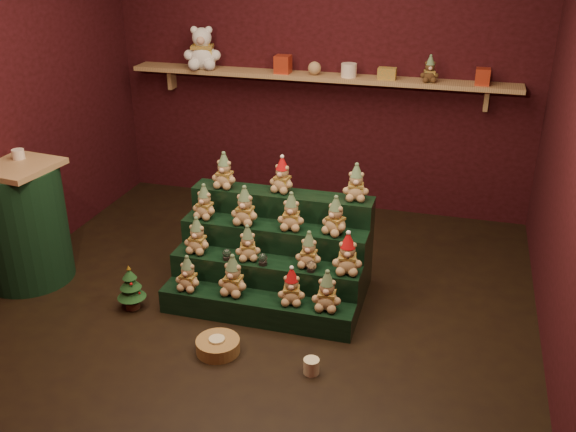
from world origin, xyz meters
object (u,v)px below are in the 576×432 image
(mini_christmas_tree, at_px, (131,287))
(white_bear, at_px, (202,42))
(mug_left, at_px, (217,345))
(mug_right, at_px, (311,366))
(snow_globe_a, at_px, (227,254))
(snow_globe_c, at_px, (311,266))
(riser_tier_front, at_px, (256,308))
(wicker_basket, at_px, (218,346))
(side_table, at_px, (22,223))
(snow_globe_b, at_px, (263,259))
(brown_bear, at_px, (430,69))

(mini_christmas_tree, bearing_deg, white_bear, 96.90)
(mug_left, relative_size, mug_right, 1.05)
(snow_globe_a, relative_size, mug_right, 0.83)
(snow_globe_c, relative_size, mini_christmas_tree, 0.24)
(riser_tier_front, bearing_deg, mini_christmas_tree, -173.56)
(snow_globe_a, distance_m, white_bear, 2.38)
(riser_tier_front, distance_m, mug_left, 0.45)
(mug_right, distance_m, white_bear, 3.39)
(mug_right, xyz_separation_m, wicker_basket, (-0.64, 0.05, -0.01))
(mug_left, bearing_deg, riser_tier_front, 73.64)
(snow_globe_a, relative_size, side_table, 0.09)
(snow_globe_b, xyz_separation_m, white_bear, (-1.18, 1.87, 1.16))
(snow_globe_b, distance_m, wicker_basket, 0.70)
(snow_globe_c, height_order, white_bear, white_bear)
(side_table, relative_size, mug_right, 9.58)
(riser_tier_front, distance_m, snow_globe_a, 0.44)
(side_table, distance_m, mug_right, 2.54)
(side_table, relative_size, brown_bear, 4.33)
(mug_left, distance_m, white_bear, 3.08)
(mini_christmas_tree, height_order, mug_left, mini_christmas_tree)
(snow_globe_a, xyz_separation_m, white_bear, (-0.91, 1.87, 1.16))
(mini_christmas_tree, distance_m, wicker_basket, 0.87)
(brown_bear, bearing_deg, wicker_basket, -124.03)
(riser_tier_front, bearing_deg, snow_globe_c, 24.28)
(side_table, height_order, mug_left, side_table)
(snow_globe_b, xyz_separation_m, mug_left, (-0.13, -0.59, -0.35))
(snow_globe_b, bearing_deg, snow_globe_a, -180.00)
(snow_globe_c, bearing_deg, mini_christmas_tree, -168.31)
(mug_left, relative_size, brown_bear, 0.47)
(riser_tier_front, height_order, snow_globe_c, snow_globe_c)
(riser_tier_front, bearing_deg, white_bear, 120.13)
(wicker_basket, height_order, white_bear, white_bear)
(riser_tier_front, height_order, brown_bear, brown_bear)
(snow_globe_b, height_order, mini_christmas_tree, snow_globe_b)
(side_table, height_order, white_bear, white_bear)
(mini_christmas_tree, xyz_separation_m, white_bear, (-0.26, 2.14, 1.39))
(riser_tier_front, relative_size, wicker_basket, 4.83)
(snow_globe_b, bearing_deg, mug_left, -102.35)
(snow_globe_c, distance_m, mug_left, 0.84)
(snow_globe_a, height_order, white_bear, white_bear)
(wicker_basket, xyz_separation_m, white_bear, (-1.06, 2.46, 1.52))
(mug_left, bearing_deg, snow_globe_b, 77.65)
(side_table, xyz_separation_m, brown_bear, (2.85, 1.95, 0.95))
(mug_right, height_order, brown_bear, brown_bear)
(snow_globe_a, bearing_deg, riser_tier_front, -30.61)
(mug_left, relative_size, white_bear, 0.22)
(snow_globe_b, relative_size, brown_bear, 0.39)
(snow_globe_c, xyz_separation_m, white_bear, (-1.53, 1.87, 1.16))
(mini_christmas_tree, relative_size, mug_right, 3.52)
(snow_globe_a, bearing_deg, mug_left, -76.43)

